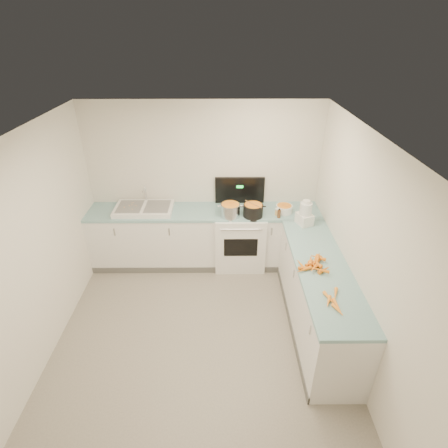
{
  "coord_description": "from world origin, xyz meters",
  "views": [
    {
      "loc": [
        0.27,
        -2.97,
        3.39
      ],
      "look_at": [
        0.3,
        1.1,
        1.05
      ],
      "focal_mm": 28.0,
      "sensor_mm": 36.0,
      "label": 1
    }
  ],
  "objects_px": {
    "stove": "(240,237)",
    "food_processor": "(305,214)",
    "sink": "(144,208)",
    "black_pot": "(253,211)",
    "extract_bottle": "(279,214)",
    "spice_jar": "(277,212)",
    "mixing_bowl": "(284,209)",
    "steel_pot": "(230,211)"
  },
  "relations": [
    {
      "from": "black_pot",
      "to": "mixing_bowl",
      "type": "xyz_separation_m",
      "value": [
        0.47,
        0.11,
        -0.03
      ]
    },
    {
      "from": "stove",
      "to": "sink",
      "type": "xyz_separation_m",
      "value": [
        -1.45,
        0.02,
        0.5
      ]
    },
    {
      "from": "steel_pot",
      "to": "food_processor",
      "type": "bearing_deg",
      "value": -13.45
    },
    {
      "from": "stove",
      "to": "black_pot",
      "type": "distance_m",
      "value": 0.6
    },
    {
      "from": "mixing_bowl",
      "to": "food_processor",
      "type": "distance_m",
      "value": 0.43
    },
    {
      "from": "stove",
      "to": "black_pot",
      "type": "height_order",
      "value": "stove"
    },
    {
      "from": "food_processor",
      "to": "sink",
      "type": "bearing_deg",
      "value": 169.86
    },
    {
      "from": "sink",
      "to": "steel_pot",
      "type": "relative_size",
      "value": 3.0
    },
    {
      "from": "stove",
      "to": "steel_pot",
      "type": "xyz_separation_m",
      "value": [
        -0.16,
        -0.15,
        0.55
      ]
    },
    {
      "from": "black_pot",
      "to": "spice_jar",
      "type": "xyz_separation_m",
      "value": [
        0.35,
        0.03,
        -0.04
      ]
    },
    {
      "from": "stove",
      "to": "extract_bottle",
      "type": "distance_m",
      "value": 0.79
    },
    {
      "from": "mixing_bowl",
      "to": "spice_jar",
      "type": "relative_size",
      "value": 2.75
    },
    {
      "from": "sink",
      "to": "food_processor",
      "type": "height_order",
      "value": "food_processor"
    },
    {
      "from": "mixing_bowl",
      "to": "food_processor",
      "type": "relative_size",
      "value": 0.67
    },
    {
      "from": "steel_pot",
      "to": "black_pot",
      "type": "distance_m",
      "value": 0.33
    },
    {
      "from": "stove",
      "to": "food_processor",
      "type": "height_order",
      "value": "stove"
    },
    {
      "from": "steel_pot",
      "to": "mixing_bowl",
      "type": "xyz_separation_m",
      "value": [
        0.8,
        0.1,
        -0.03
      ]
    },
    {
      "from": "black_pot",
      "to": "extract_bottle",
      "type": "distance_m",
      "value": 0.38
    },
    {
      "from": "sink",
      "to": "spice_jar",
      "type": "height_order",
      "value": "sink"
    },
    {
      "from": "black_pot",
      "to": "extract_bottle",
      "type": "height_order",
      "value": "black_pot"
    },
    {
      "from": "spice_jar",
      "to": "stove",
      "type": "bearing_deg",
      "value": 165.98
    },
    {
      "from": "mixing_bowl",
      "to": "extract_bottle",
      "type": "xyz_separation_m",
      "value": [
        -0.1,
        -0.16,
        0.0
      ]
    },
    {
      "from": "food_processor",
      "to": "spice_jar",
      "type": "bearing_deg",
      "value": 142.42
    },
    {
      "from": "stove",
      "to": "food_processor",
      "type": "bearing_deg",
      "value": -24.55
    },
    {
      "from": "stove",
      "to": "food_processor",
      "type": "distance_m",
      "value": 1.15
    },
    {
      "from": "sink",
      "to": "steel_pot",
      "type": "xyz_separation_m",
      "value": [
        1.29,
        -0.17,
        0.05
      ]
    },
    {
      "from": "extract_bottle",
      "to": "spice_jar",
      "type": "distance_m",
      "value": 0.08
    },
    {
      "from": "sink",
      "to": "spice_jar",
      "type": "bearing_deg",
      "value": -4.26
    },
    {
      "from": "food_processor",
      "to": "stove",
      "type": "bearing_deg",
      "value": 155.45
    },
    {
      "from": "food_processor",
      "to": "mixing_bowl",
      "type": "bearing_deg",
      "value": 123.04
    },
    {
      "from": "steel_pot",
      "to": "extract_bottle",
      "type": "xyz_separation_m",
      "value": [
        0.7,
        -0.06,
        -0.02
      ]
    },
    {
      "from": "black_pot",
      "to": "food_processor",
      "type": "height_order",
      "value": "food_processor"
    },
    {
      "from": "sink",
      "to": "extract_bottle",
      "type": "distance_m",
      "value": 2.01
    },
    {
      "from": "black_pot",
      "to": "mixing_bowl",
      "type": "height_order",
      "value": "black_pot"
    },
    {
      "from": "sink",
      "to": "black_pot",
      "type": "xyz_separation_m",
      "value": [
        1.63,
        -0.18,
        0.04
      ]
    },
    {
      "from": "stove",
      "to": "mixing_bowl",
      "type": "bearing_deg",
      "value": -4.32
    },
    {
      "from": "stove",
      "to": "food_processor",
      "type": "xyz_separation_m",
      "value": [
        0.88,
        -0.4,
        0.62
      ]
    },
    {
      "from": "mixing_bowl",
      "to": "black_pot",
      "type": "bearing_deg",
      "value": -166.67
    },
    {
      "from": "steel_pot",
      "to": "spice_jar",
      "type": "height_order",
      "value": "steel_pot"
    },
    {
      "from": "sink",
      "to": "black_pot",
      "type": "bearing_deg",
      "value": -6.19
    },
    {
      "from": "sink",
      "to": "black_pot",
      "type": "height_order",
      "value": "sink"
    },
    {
      "from": "spice_jar",
      "to": "food_processor",
      "type": "height_order",
      "value": "food_processor"
    }
  ]
}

